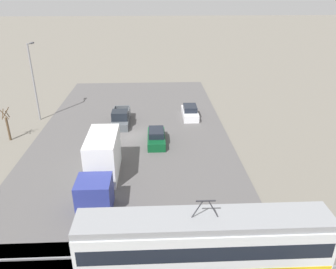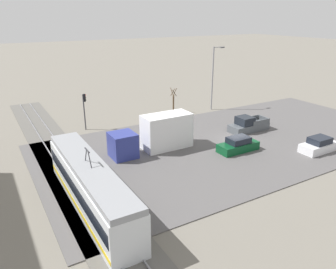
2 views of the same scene
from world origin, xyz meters
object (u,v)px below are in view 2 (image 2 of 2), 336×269
object	(u,v)px
street_tree	(173,102)
street_lamp_near_crossing	(214,75)
box_truck	(157,134)
sedan_car_1	(319,145)
traffic_light_pole	(84,107)
light_rail_tram	(90,186)
pickup_truck	(248,125)
sedan_car_0	(238,145)

from	to	relation	value
street_tree	street_lamp_near_crossing	distance (m)	7.26
box_truck	sedan_car_1	size ratio (longest dim) A/B	2.10
box_truck	street_tree	distance (m)	14.39
sedan_car_1	traffic_light_pole	size ratio (longest dim) A/B	0.94
street_tree	street_lamp_near_crossing	size ratio (longest dim) A/B	0.40
sedan_car_1	street_tree	world-z (taller)	street_tree
street_tree	light_rail_tram	bearing A→B (deg)	135.16
box_truck	sedan_car_1	distance (m)	17.27
box_truck	traffic_light_pole	size ratio (longest dim) A/B	1.96
box_truck	pickup_truck	xyz separation A→B (m)	(-0.48, -12.69, -1.00)
light_rail_tram	street_tree	distance (m)	26.17
sedan_car_0	street_tree	bearing A→B (deg)	-5.79
pickup_truck	street_lamp_near_crossing	size ratio (longest dim) A/B	0.56
street_lamp_near_crossing	sedan_car_0	bearing A→B (deg)	152.04
traffic_light_pole	street_lamp_near_crossing	distance (m)	19.74
light_rail_tram	street_tree	xyz separation A→B (m)	(18.56, -18.45, -0.07)
light_rail_tram	street_tree	bearing A→B (deg)	-44.84
light_rail_tram	pickup_truck	bearing A→B (deg)	-73.00
light_rail_tram	box_truck	size ratio (longest dim) A/B	1.64
sedan_car_1	street_tree	xyz separation A→B (m)	(20.38, 5.72, 0.98)
pickup_truck	traffic_light_pole	world-z (taller)	traffic_light_pole
pickup_truck	street_lamp_near_crossing	world-z (taller)	street_lamp_near_crossing
box_truck	sedan_car_1	bearing A→B (deg)	-121.86
street_lamp_near_crossing	traffic_light_pole	bearing A→B (deg)	88.45
pickup_truck	street_tree	world-z (taller)	street_tree
sedan_car_0	sedan_car_1	bearing A→B (deg)	-120.86
street_tree	traffic_light_pole	bearing A→B (deg)	93.67
box_truck	street_lamp_near_crossing	xyz separation A→B (m)	(9.89, -15.05, 3.54)
traffic_light_pole	sedan_car_0	bearing A→B (deg)	-141.96
sedan_car_1	sedan_car_0	bearing A→B (deg)	59.14
traffic_light_pole	street_lamp_near_crossing	size ratio (longest dim) A/B	0.49
sedan_car_0	light_rail_tram	bearing A→B (deg)	98.65
pickup_truck	sedan_car_1	size ratio (longest dim) A/B	1.21
sedan_car_1	traffic_light_pole	xyz separation A→B (m)	(19.52, 19.18, 2.29)
light_rail_tram	box_truck	xyz separation A→B (m)	(7.27, -9.54, 0.03)
pickup_truck	street_tree	bearing A→B (deg)	17.76
box_truck	street_tree	bearing A→B (deg)	-38.31
sedan_car_1	traffic_light_pole	world-z (taller)	traffic_light_pole
pickup_truck	sedan_car_1	xyz separation A→B (m)	(-8.62, -1.95, -0.08)
light_rail_tram	street_lamp_near_crossing	distance (m)	30.19
traffic_light_pole	street_tree	bearing A→B (deg)	-86.33
pickup_truck	street_lamp_near_crossing	distance (m)	11.56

